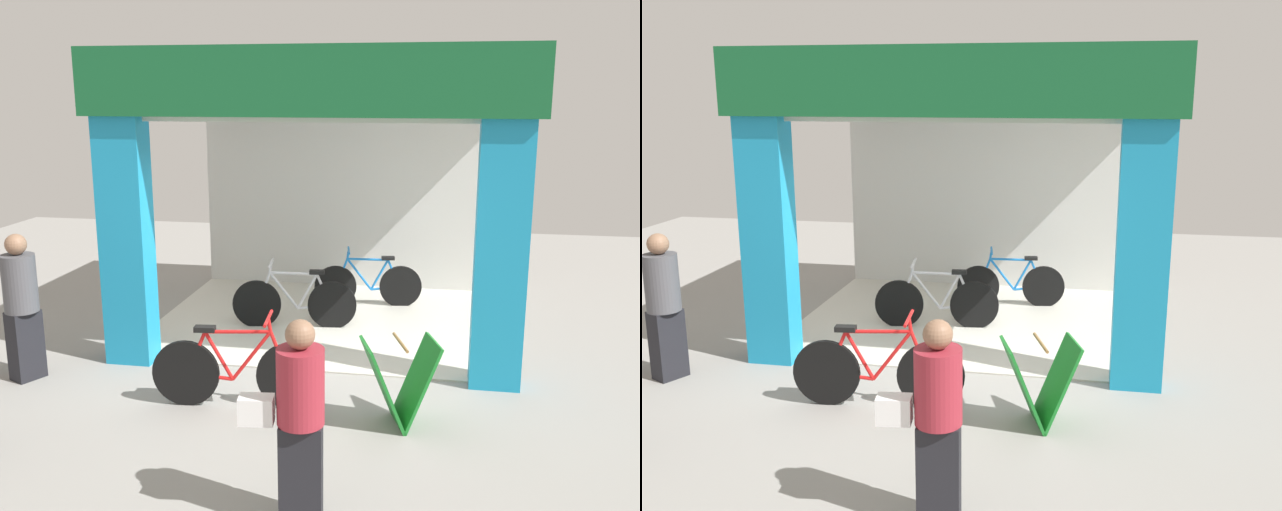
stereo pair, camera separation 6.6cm
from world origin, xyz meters
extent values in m
plane|color=gray|center=(0.00, 0.00, 0.00)|extent=(17.43, 17.43, 0.00)
cube|color=beige|center=(0.00, 1.86, 0.01)|extent=(4.71, 3.73, 0.02)
cube|color=silver|center=(0.00, 3.73, 1.43)|extent=(4.71, 0.12, 2.86)
cube|color=#198CBF|center=(-2.09, 0.00, 1.43)|extent=(0.54, 0.36, 2.86)
cube|color=#198CBF|center=(2.09, 0.00, 1.43)|extent=(0.54, 0.36, 2.86)
cube|color=#14592D|center=(0.00, -0.15, 3.23)|extent=(4.91, 0.20, 0.72)
cube|color=silver|center=(0.00, 1.86, 2.83)|extent=(4.71, 3.73, 0.06)
cylinder|color=black|center=(0.90, 2.68, 0.31)|extent=(0.62, 0.14, 0.62)
cylinder|color=black|center=(-0.05, 2.53, 0.31)|extent=(0.62, 0.14, 0.62)
cylinder|color=blue|center=(0.67, 2.64, 0.29)|extent=(0.42, 0.10, 0.08)
cylinder|color=blue|center=(0.59, 2.63, 0.49)|extent=(0.27, 0.08, 0.47)
cylinder|color=blue|center=(0.29, 2.58, 0.50)|extent=(0.38, 0.09, 0.49)
cylinder|color=blue|center=(0.41, 2.60, 0.72)|extent=(0.59, 0.13, 0.05)
cylinder|color=blue|center=(0.79, 2.66, 0.51)|extent=(0.21, 0.07, 0.42)
cylinder|color=blue|center=(0.04, 2.54, 0.52)|extent=(0.19, 0.06, 0.43)
cylinder|color=blue|center=(0.13, 2.56, 0.79)|extent=(0.06, 0.04, 0.13)
cylinder|color=blue|center=(0.14, 2.56, 0.86)|extent=(0.10, 0.43, 0.03)
cube|color=black|center=(0.71, 2.65, 0.74)|extent=(0.20, 0.12, 0.05)
cylinder|color=black|center=(0.06, 1.54, 0.33)|extent=(0.66, 0.13, 0.66)
cylinder|color=black|center=(-0.95, 1.41, 0.33)|extent=(0.66, 0.13, 0.66)
cylinder|color=silver|center=(-0.18, 1.51, 0.30)|extent=(0.44, 0.09, 0.08)
cylinder|color=silver|center=(-0.27, 1.49, 0.52)|extent=(0.29, 0.07, 0.49)
cylinder|color=silver|center=(-0.58, 1.45, 0.53)|extent=(0.40, 0.09, 0.51)
cylinder|color=silver|center=(-0.46, 1.47, 0.76)|extent=(0.63, 0.12, 0.05)
cylinder|color=silver|center=(-0.05, 1.52, 0.54)|extent=(0.22, 0.06, 0.44)
cylinder|color=silver|center=(-0.85, 1.42, 0.55)|extent=(0.20, 0.06, 0.46)
cylinder|color=silver|center=(-0.76, 1.43, 0.84)|extent=(0.06, 0.04, 0.14)
cylinder|color=silver|center=(-0.75, 1.43, 0.90)|extent=(0.09, 0.46, 0.03)
cube|color=black|center=(-0.14, 1.51, 0.78)|extent=(0.21, 0.12, 0.05)
cylinder|color=black|center=(-1.03, -1.06, 0.34)|extent=(0.69, 0.12, 0.69)
cylinder|color=black|center=(0.03, -0.95, 0.34)|extent=(0.69, 0.12, 0.69)
cylinder|color=red|center=(-0.78, -1.04, 0.32)|extent=(0.46, 0.09, 0.09)
cylinder|color=red|center=(-0.68, -1.03, 0.54)|extent=(0.30, 0.07, 0.52)
cylinder|color=red|center=(-0.35, -0.99, 0.55)|extent=(0.42, 0.08, 0.54)
cylinder|color=red|center=(-0.49, -1.01, 0.80)|extent=(0.66, 0.11, 0.05)
cylinder|color=red|center=(-0.91, -1.05, 0.57)|extent=(0.23, 0.06, 0.46)
cylinder|color=red|center=(-0.07, -0.96, 0.58)|extent=(0.21, 0.06, 0.48)
cylinder|color=red|center=(-0.17, -0.97, 0.88)|extent=(0.06, 0.04, 0.14)
cylinder|color=red|center=(-0.18, -0.97, 0.95)|extent=(0.08, 0.48, 0.03)
cube|color=black|center=(-0.81, -1.04, 0.82)|extent=(0.22, 0.13, 0.05)
cube|color=#197226|center=(0.97, -1.17, 0.42)|extent=(0.50, 0.59, 0.84)
cube|color=#197226|center=(1.29, -1.07, 0.42)|extent=(0.50, 0.59, 0.84)
cylinder|color=olive|center=(1.13, -1.12, 0.83)|extent=(0.19, 0.48, 0.03)
cube|color=black|center=(-3.02, -0.72, 0.39)|extent=(0.36, 0.40, 0.78)
cylinder|color=#4C4C51|center=(-3.02, -0.72, 1.10)|extent=(0.49, 0.49, 0.63)
sphere|color=#8C664C|center=(-3.02, -0.72, 1.53)|extent=(0.23, 0.23, 0.23)
cube|color=black|center=(0.53, -2.84, 0.40)|extent=(0.34, 0.27, 0.81)
cylinder|color=maroon|center=(0.53, -2.84, 1.09)|extent=(0.38, 0.38, 0.56)
sphere|color=#8C664C|center=(0.53, -2.84, 1.48)|extent=(0.21, 0.21, 0.21)
cube|color=white|center=(0.21, -2.87, 0.90)|extent=(0.27, 0.18, 0.20)
camera|label=1|loc=(1.48, -7.39, 3.13)|focal=39.56mm
camera|label=2|loc=(1.55, -7.38, 3.13)|focal=39.56mm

